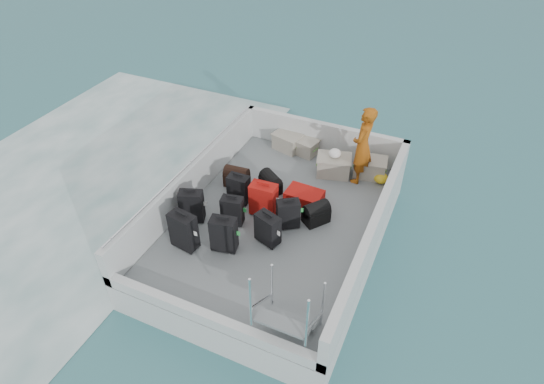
# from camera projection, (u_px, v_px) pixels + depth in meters

# --- Properties ---
(ground) EXTENTS (160.00, 160.00, 0.00)m
(ground) POSITION_uv_depth(u_px,v_px,m) (277.00, 243.00, 8.61)
(ground) COLOR #1B4E5E
(ground) RESTS_ON ground
(wake_foam) EXTENTS (10.00, 10.00, 0.00)m
(wake_foam) POSITION_uv_depth(u_px,v_px,m) (81.00, 180.00, 10.16)
(wake_foam) COLOR white
(wake_foam) RESTS_ON ground
(ferry_hull) EXTENTS (3.60, 5.00, 0.60)m
(ferry_hull) POSITION_uv_depth(u_px,v_px,m) (277.00, 232.00, 8.42)
(ferry_hull) COLOR silver
(ferry_hull) RESTS_ON ground
(deck) EXTENTS (3.30, 4.70, 0.02)m
(deck) POSITION_uv_depth(u_px,v_px,m) (277.00, 219.00, 8.23)
(deck) COLOR slate
(deck) RESTS_ON ferry_hull
(deck_fittings) EXTENTS (3.60, 5.00, 0.90)m
(deck_fittings) POSITION_uv_depth(u_px,v_px,m) (288.00, 220.00, 7.65)
(deck_fittings) COLOR #BBBFBF
(deck_fittings) RESTS_ON deck
(suitcase_0) EXTENTS (0.48, 0.32, 0.69)m
(suitcase_0) POSITION_uv_depth(u_px,v_px,m) (184.00, 231.00, 7.46)
(suitcase_0) COLOR black
(suitcase_0) RESTS_ON deck
(suitcase_1) EXTENTS (0.47, 0.37, 0.62)m
(suitcase_1) POSITION_uv_depth(u_px,v_px,m) (192.00, 206.00, 8.01)
(suitcase_1) COLOR black
(suitcase_1) RESTS_ON deck
(suitcase_2) EXTENTS (0.40, 0.24, 0.57)m
(suitcase_2) POSITION_uv_depth(u_px,v_px,m) (239.00, 189.00, 8.43)
(suitcase_2) COLOR black
(suitcase_2) RESTS_ON deck
(suitcase_3) EXTENTS (0.46, 0.33, 0.65)m
(suitcase_3) POSITION_uv_depth(u_px,v_px,m) (224.00, 234.00, 7.43)
(suitcase_3) COLOR black
(suitcase_3) RESTS_ON deck
(suitcase_4) EXTENTS (0.41, 0.29, 0.56)m
(suitcase_4) POSITION_uv_depth(u_px,v_px,m) (232.00, 211.00, 7.96)
(suitcase_4) COLOR black
(suitcase_4) RESTS_ON deck
(suitcase_5) EXTENTS (0.48, 0.30, 0.65)m
(suitcase_5) POSITION_uv_depth(u_px,v_px,m) (263.00, 200.00, 8.13)
(suitcase_5) COLOR #A50C0D
(suitcase_5) RESTS_ON deck
(suitcase_6) EXTENTS (0.47, 0.37, 0.57)m
(suitcase_6) POSITION_uv_depth(u_px,v_px,m) (268.00, 229.00, 7.59)
(suitcase_6) COLOR black
(suitcase_6) RESTS_ON deck
(suitcase_7) EXTENTS (0.45, 0.41, 0.56)m
(suitcase_7) POSITION_uv_depth(u_px,v_px,m) (288.00, 214.00, 7.89)
(suitcase_7) COLOR black
(suitcase_7) RESTS_ON deck
(suitcase_8) EXTENTS (0.69, 0.47, 0.27)m
(suitcase_8) POSITION_uv_depth(u_px,v_px,m) (304.00, 197.00, 8.49)
(suitcase_8) COLOR #A50C0D
(suitcase_8) RESTS_ON deck
(duffel_0) EXTENTS (0.49, 0.34, 0.32)m
(duffel_0) POSITION_uv_depth(u_px,v_px,m) (237.00, 178.00, 8.91)
(duffel_0) COLOR black
(duffel_0) RESTS_ON deck
(duffel_1) EXTENTS (0.53, 0.49, 0.32)m
(duffel_1) POSITION_uv_depth(u_px,v_px,m) (271.00, 184.00, 8.76)
(duffel_1) COLOR black
(duffel_1) RESTS_ON deck
(duffel_2) EXTENTS (0.51, 0.54, 0.32)m
(duffel_2) POSITION_uv_depth(u_px,v_px,m) (316.00, 215.00, 8.07)
(duffel_2) COLOR black
(duffel_2) RESTS_ON deck
(crate_0) EXTENTS (0.65, 0.52, 0.34)m
(crate_0) POSITION_uv_depth(u_px,v_px,m) (287.00, 142.00, 9.91)
(crate_0) COLOR #A59E90
(crate_0) RESTS_ON deck
(crate_1) EXTENTS (0.59, 0.46, 0.32)m
(crate_1) POSITION_uv_depth(u_px,v_px,m) (304.00, 147.00, 9.79)
(crate_1) COLOR #A59E90
(crate_1) RESTS_ON deck
(crate_2) EXTENTS (0.74, 0.60, 0.39)m
(crate_2) POSITION_uv_depth(u_px,v_px,m) (334.00, 166.00, 9.17)
(crate_2) COLOR #A59E90
(crate_2) RESTS_ON deck
(crate_3) EXTENTS (0.67, 0.52, 0.37)m
(crate_3) POSITION_uv_depth(u_px,v_px,m) (370.00, 168.00, 9.13)
(crate_3) COLOR #A59E90
(crate_3) RESTS_ON deck
(yellow_bag) EXTENTS (0.28, 0.26, 0.22)m
(yellow_bag) POSITION_uv_depth(u_px,v_px,m) (381.00, 178.00, 9.00)
(yellow_bag) COLOR gold
(yellow_bag) RESTS_ON deck
(white_bag) EXTENTS (0.24, 0.24, 0.18)m
(white_bag) POSITION_uv_depth(u_px,v_px,m) (335.00, 155.00, 8.99)
(white_bag) COLOR white
(white_bag) RESTS_ON crate_2
(passenger) EXTENTS (0.43, 0.62, 1.60)m
(passenger) POSITION_uv_depth(u_px,v_px,m) (363.00, 146.00, 8.65)
(passenger) COLOR orange
(passenger) RESTS_ON deck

